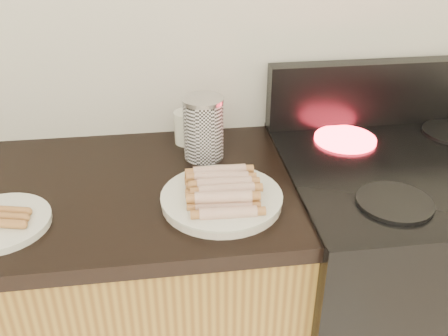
{
  "coord_description": "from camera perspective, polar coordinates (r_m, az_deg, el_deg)",
  "views": [
    {
      "loc": [
        0.08,
        0.58,
        1.57
      ],
      "look_at": [
        0.22,
        1.62,
        0.97
      ],
      "focal_mm": 40.0,
      "sensor_mm": 36.0,
      "label": 1
    }
  ],
  "objects": [
    {
      "name": "stove",
      "position": [
        1.71,
        19.26,
        -13.06
      ],
      "size": [
        0.76,
        0.65,
        0.91
      ],
      "color": "black",
      "rests_on": "floor"
    },
    {
      "name": "stove_panel",
      "position": [
        1.64,
        18.31,
        8.23
      ],
      "size": [
        0.76,
        0.06,
        0.2
      ],
      "primitive_type": "cube",
      "color": "black",
      "rests_on": "stove"
    },
    {
      "name": "burner_near_left",
      "position": [
        1.25,
        18.91,
        -3.72
      ],
      "size": [
        0.18,
        0.18,
        0.01
      ],
      "primitive_type": "cylinder",
      "color": "black",
      "rests_on": "stove"
    },
    {
      "name": "burner_far_left",
      "position": [
        1.52,
        13.67,
        3.24
      ],
      "size": [
        0.18,
        0.18,
        0.01
      ],
      "primitive_type": "cylinder",
      "color": "#FF1E2D",
      "rests_on": "stove"
    },
    {
      "name": "main_plate",
      "position": [
        1.2,
        -0.27,
        -3.68
      ],
      "size": [
        0.34,
        0.34,
        0.02
      ],
      "primitive_type": "cylinder",
      "rotation": [
        0.0,
        0.0,
        0.2
      ],
      "color": "white",
      "rests_on": "counter_slab"
    },
    {
      "name": "hotdog_pile",
      "position": [
        1.18,
        -0.28,
        -2.33
      ],
      "size": [
        0.13,
        0.22,
        0.05
      ],
      "rotation": [
        0.0,
        0.0,
        -0.09
      ],
      "color": "brown",
      "rests_on": "main_plate"
    },
    {
      "name": "canister",
      "position": [
        1.37,
        -2.37,
        4.59
      ],
      "size": [
        0.11,
        0.11,
        0.18
      ],
      "rotation": [
        0.0,
        0.0,
        0.37
      ],
      "color": "white",
      "rests_on": "counter_slab"
    },
    {
      "name": "mug",
      "position": [
        1.47,
        -4.21,
        4.66
      ],
      "size": [
        0.09,
        0.09,
        0.1
      ],
      "primitive_type": "cylinder",
      "rotation": [
        0.0,
        0.0,
        -0.18
      ],
      "color": "white",
      "rests_on": "counter_slab"
    }
  ]
}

